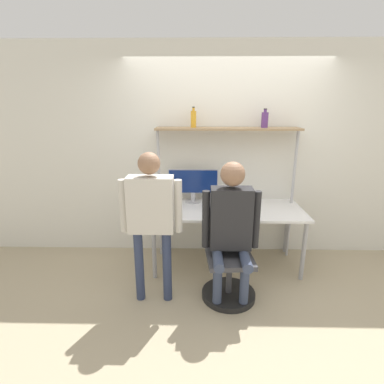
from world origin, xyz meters
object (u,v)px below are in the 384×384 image
monitor (193,184)px  cell_phone (243,214)px  office_chair (229,271)px  bottle_amber (193,119)px  person_standing (151,211)px  bottle_purple (265,120)px  person_seated (231,221)px  laptop (223,208)px

monitor → cell_phone: monitor is taller
cell_phone → office_chair: 0.68m
bottle_amber → person_standing: bearing=-111.9°
person_standing → bottle_purple: size_ratio=6.98×
person_seated → bottle_purple: (0.46, 0.93, 0.93)m
office_chair → bottle_amber: bottle_amber is taller
cell_phone → bottle_amber: size_ratio=0.62×
monitor → laptop: size_ratio=2.10×
bottle_amber → person_seated: bearing=-67.4°
person_seated → bottle_purple: size_ratio=6.53×
cell_phone → bottle_amber: bearing=143.1°
laptop → cell_phone: laptop is taller
bottle_purple → bottle_amber: 0.85m
laptop → office_chair: 0.71m
bottle_purple → laptop: bearing=-141.2°
monitor → bottle_amber: (0.00, -0.02, 0.80)m
laptop → person_standing: bearing=-142.3°
person_seated → bottle_amber: bearing=112.6°
person_seated → person_standing: size_ratio=0.94×
laptop → person_standing: person_standing is taller
cell_phone → bottle_amber: bottle_amber is taller
person_seated → person_standing: person_standing is taller
person_seated → bottle_purple: 1.39m
cell_phone → person_standing: size_ratio=0.10×
person_standing → office_chair: bearing=6.3°
laptop → office_chair: (0.03, -0.49, -0.52)m
monitor → office_chair: 1.21m
office_chair → bottle_purple: 1.80m
laptop → bottle_purple: bottle_purple is taller
laptop → office_chair: bearing=-86.2°
person_seated → bottle_amber: (-0.39, 0.93, 0.94)m
monitor → person_seated: 1.04m
cell_phone → person_standing: 1.13m
office_chair → person_seated: 0.57m
monitor → bottle_purple: bearing=-1.2°
laptop → bottle_purple: (0.50, 0.40, 0.98)m
monitor → bottle_purple: size_ratio=2.86×
office_chair → bottle_amber: 1.79m
cell_phone → person_seated: (-0.19, -0.49, 0.11)m
office_chair → person_seated: bearing=-85.9°
person_seated → person_standing: bearing=-177.0°
person_standing → bottle_purple: 1.77m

